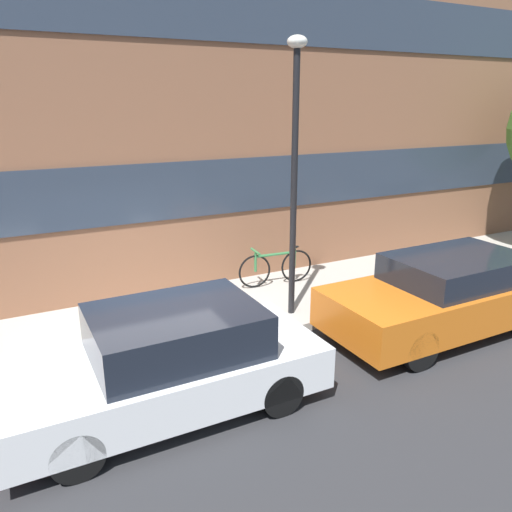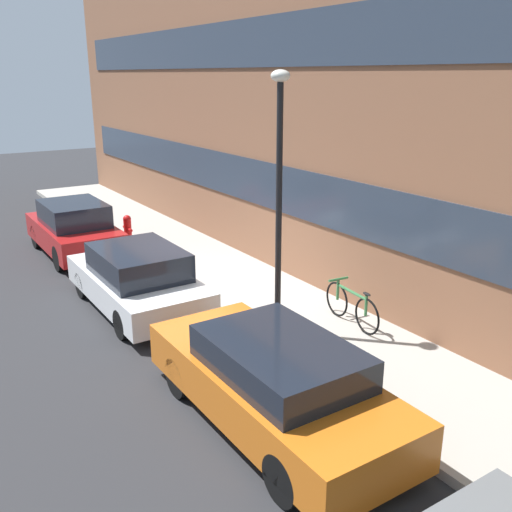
{
  "view_description": "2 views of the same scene",
  "coord_description": "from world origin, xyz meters",
  "px_view_note": "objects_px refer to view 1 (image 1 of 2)",
  "views": [
    {
      "loc": [
        -1.89,
        -6.56,
        3.82
      ],
      "look_at": [
        1.73,
        0.35,
        1.39
      ],
      "focal_mm": 35.0,
      "sensor_mm": 36.0,
      "label": 1
    },
    {
      "loc": [
        10.42,
        -5.05,
        4.72
      ],
      "look_at": [
        1.78,
        0.57,
        1.43
      ],
      "focal_mm": 40.0,
      "sensor_mm": 36.0,
      "label": 2
    }
  ],
  "objects_px": {
    "parked_car_orange": "(449,293)",
    "bicycle": "(276,266)",
    "lamp_post": "(295,152)",
    "parked_car_white": "(169,361)"
  },
  "relations": [
    {
      "from": "parked_car_orange",
      "to": "bicycle",
      "type": "distance_m",
      "value": 3.44
    },
    {
      "from": "parked_car_orange",
      "to": "lamp_post",
      "type": "xyz_separation_m",
      "value": [
        -2.17,
        1.59,
        2.33
      ]
    },
    {
      "from": "bicycle",
      "to": "parked_car_orange",
      "type": "bearing_deg",
      "value": 125.26
    },
    {
      "from": "bicycle",
      "to": "lamp_post",
      "type": "distance_m",
      "value": 2.87
    },
    {
      "from": "parked_car_white",
      "to": "lamp_post",
      "type": "xyz_separation_m",
      "value": [
        2.8,
        1.59,
        2.35
      ]
    },
    {
      "from": "lamp_post",
      "to": "bicycle",
      "type": "bearing_deg",
      "value": 71.45
    },
    {
      "from": "parked_car_white",
      "to": "bicycle",
      "type": "height_order",
      "value": "parked_car_white"
    },
    {
      "from": "parked_car_orange",
      "to": "lamp_post",
      "type": "distance_m",
      "value": 3.57
    },
    {
      "from": "parked_car_white",
      "to": "lamp_post",
      "type": "bearing_deg",
      "value": -150.35
    },
    {
      "from": "parked_car_white",
      "to": "bicycle",
      "type": "bearing_deg",
      "value": -137.6
    }
  ]
}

